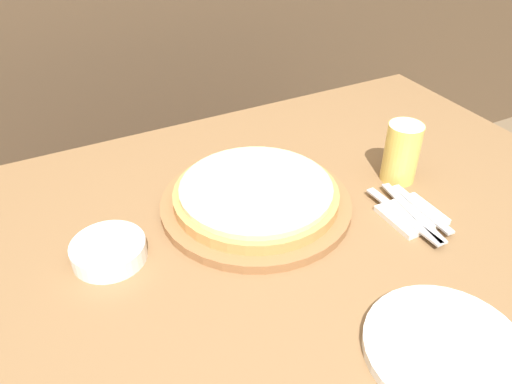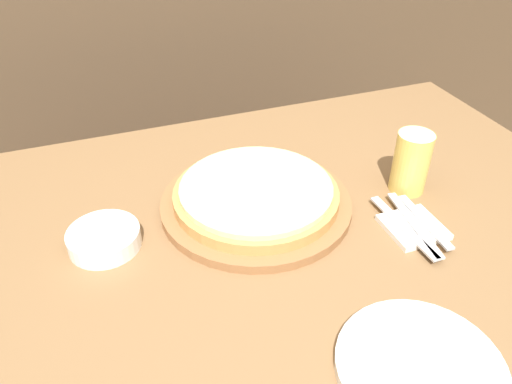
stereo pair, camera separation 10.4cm
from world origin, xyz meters
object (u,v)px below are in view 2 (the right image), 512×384
at_px(pizza_on_board, 256,198).
at_px(dinner_knife, 414,224).
at_px(dinner_plate, 420,368).
at_px(side_bowl, 104,239).
at_px(beer_glass, 412,160).
at_px(fork, 403,227).
at_px(spoon, 424,221).

xyz_separation_m(pizza_on_board, dinner_knife, (0.27, -0.18, -0.01)).
xyz_separation_m(dinner_plate, side_bowl, (-0.40, 0.45, 0.01)).
xyz_separation_m(beer_glass, side_bowl, (-0.66, 0.04, -0.06)).
xyz_separation_m(side_bowl, fork, (0.56, -0.17, -0.00)).
distance_m(pizza_on_board, fork, 0.30).
xyz_separation_m(pizza_on_board, fork, (0.25, -0.18, -0.01)).
bearing_deg(side_bowl, spoon, -15.08).
bearing_deg(side_bowl, beer_glass, -3.26).
bearing_deg(side_bowl, pizza_on_board, 2.54).
height_order(dinner_plate, side_bowl, side_bowl).
height_order(dinner_knife, spoon, same).
relative_size(beer_glass, fork, 0.66).
bearing_deg(fork, pizza_on_board, 143.99).
bearing_deg(beer_glass, dinner_knife, -118.44).
xyz_separation_m(side_bowl, spoon, (0.61, -0.17, -0.00)).
bearing_deg(dinner_plate, beer_glass, 58.36).
relative_size(pizza_on_board, dinner_plate, 1.61).
distance_m(side_bowl, spoon, 0.63).
relative_size(side_bowl, spoon, 0.78).
distance_m(side_bowl, dinner_knife, 0.61).
distance_m(dinner_plate, fork, 0.32).
relative_size(pizza_on_board, fork, 1.93).
relative_size(dinner_plate, fork, 1.20).
bearing_deg(fork, dinner_plate, -119.30).
bearing_deg(pizza_on_board, spoon, -31.14).
xyz_separation_m(dinner_plate, spoon, (0.21, 0.28, 0.01)).
xyz_separation_m(pizza_on_board, spoon, (0.30, -0.18, -0.01)).
bearing_deg(dinner_plate, fork, 60.70).
xyz_separation_m(side_bowl, dinner_knife, (0.59, -0.17, -0.00)).
height_order(pizza_on_board, beer_glass, beer_glass).
bearing_deg(fork, side_bowl, 163.64).
bearing_deg(pizza_on_board, beer_glass, -8.59).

